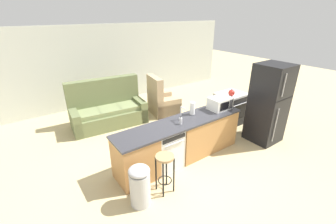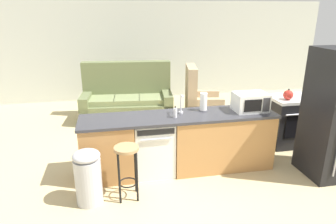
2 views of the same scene
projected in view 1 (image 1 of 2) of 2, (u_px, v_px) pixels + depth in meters
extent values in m
plane|color=tan|center=(175.00, 160.00, 4.86)|extent=(24.00, 24.00, 0.00)
cube|color=beige|center=(108.00, 65.00, 7.61)|extent=(10.00, 0.06, 2.60)
cube|color=#B77F47|center=(136.00, 159.00, 4.20)|extent=(0.75, 0.62, 0.86)
cube|color=#B77F47|center=(204.00, 132.00, 5.13)|extent=(1.55, 0.62, 0.86)
cube|color=#333338|center=(181.00, 122.00, 4.58)|extent=(2.94, 0.66, 0.04)
cube|color=#49331C|center=(180.00, 156.00, 4.93)|extent=(2.86, 0.56, 0.08)
cube|color=white|center=(165.00, 148.00, 4.56)|extent=(0.58, 0.58, 0.84)
cube|color=black|center=(174.00, 139.00, 4.19)|extent=(0.52, 0.01, 0.08)
cylinder|color=#B2B2B7|center=(175.00, 143.00, 4.22)|extent=(0.44, 0.02, 0.02)
cube|color=black|center=(230.00, 109.00, 6.34)|extent=(0.76, 0.64, 0.85)
cube|color=black|center=(239.00, 112.00, 6.08)|extent=(0.53, 0.01, 0.43)
cylinder|color=silver|center=(241.00, 104.00, 5.97)|extent=(0.61, 0.03, 0.03)
cube|color=silver|center=(231.00, 94.00, 6.16)|extent=(0.76, 0.64, 0.05)
torus|color=black|center=(231.00, 96.00, 5.97)|extent=(0.16, 0.16, 0.01)
torus|color=black|center=(239.00, 94.00, 6.15)|extent=(0.16, 0.16, 0.01)
torus|color=black|center=(224.00, 93.00, 6.16)|extent=(0.16, 0.16, 0.01)
torus|color=black|center=(232.00, 91.00, 6.34)|extent=(0.16, 0.16, 0.01)
cube|color=black|center=(268.00, 104.00, 5.31)|extent=(0.72, 0.70, 1.90)
cylinder|color=#B2B2B7|center=(284.00, 85.00, 4.69)|extent=(0.02, 0.02, 0.51)
cylinder|color=#B2B2B7|center=(275.00, 126.00, 5.08)|extent=(0.02, 0.02, 0.82)
cube|color=black|center=(285.00, 99.00, 4.96)|extent=(0.68, 0.01, 0.01)
cube|color=white|center=(220.00, 103.00, 5.11)|extent=(0.50, 0.36, 0.28)
cube|color=black|center=(225.00, 106.00, 4.95)|extent=(0.27, 0.01, 0.18)
cube|color=#2D2D33|center=(231.00, 104.00, 5.06)|extent=(0.11, 0.01, 0.21)
cylinder|color=silver|center=(181.00, 119.00, 4.65)|extent=(0.07, 0.07, 0.03)
cylinder|color=silver|center=(181.00, 113.00, 4.59)|extent=(0.02, 0.02, 0.26)
cylinder|color=silver|center=(183.00, 108.00, 4.48)|extent=(0.02, 0.14, 0.02)
cylinder|color=#4C4C51|center=(192.00, 114.00, 4.89)|extent=(0.14, 0.14, 0.01)
cylinder|color=white|center=(192.00, 108.00, 4.84)|extent=(0.11, 0.11, 0.27)
cylinder|color=silver|center=(181.00, 121.00, 4.44)|extent=(0.06, 0.06, 0.14)
cylinder|color=black|center=(181.00, 117.00, 4.40)|extent=(0.02, 0.02, 0.04)
sphere|color=red|center=(232.00, 93.00, 5.93)|extent=(0.17, 0.17, 0.17)
sphere|color=black|center=(232.00, 89.00, 5.89)|extent=(0.03, 0.03, 0.03)
cone|color=red|center=(234.00, 92.00, 5.97)|extent=(0.08, 0.04, 0.06)
cylinder|color=tan|center=(165.00, 157.00, 3.76)|extent=(0.32, 0.32, 0.04)
cylinder|color=black|center=(163.00, 181.00, 3.77)|extent=(0.03, 0.03, 0.70)
cylinder|color=black|center=(174.00, 175.00, 3.89)|extent=(0.03, 0.03, 0.70)
cylinder|color=black|center=(156.00, 174.00, 3.94)|extent=(0.03, 0.03, 0.70)
cylinder|color=black|center=(166.00, 169.00, 4.06)|extent=(0.03, 0.03, 0.70)
torus|color=black|center=(165.00, 180.00, 3.97)|extent=(0.25, 0.25, 0.02)
cylinder|color=#B7B7BC|center=(140.00, 189.00, 3.66)|extent=(0.34, 0.34, 0.62)
ellipsoid|color=#B7B7BC|center=(139.00, 171.00, 3.51)|extent=(0.35, 0.35, 0.14)
cube|color=#667047|center=(109.00, 118.00, 6.33)|extent=(2.08, 1.09, 0.42)
cube|color=#667047|center=(105.00, 100.00, 6.41)|extent=(2.01, 0.43, 1.27)
cube|color=#667047|center=(75.00, 122.00, 5.88)|extent=(0.29, 0.92, 0.62)
cube|color=#667047|center=(139.00, 108.00, 6.70)|extent=(0.29, 0.92, 0.62)
cube|color=#7D8959|center=(88.00, 114.00, 5.93)|extent=(0.62, 0.68, 0.12)
cube|color=#7D8959|center=(109.00, 110.00, 6.18)|extent=(0.62, 0.68, 0.12)
cube|color=#7D8959|center=(128.00, 106.00, 6.43)|extent=(0.62, 0.68, 0.12)
cube|color=tan|center=(164.00, 107.00, 7.10)|extent=(0.94, 0.98, 0.40)
cube|color=tan|center=(155.00, 96.00, 6.82)|extent=(0.35, 0.87, 1.20)
cube|color=tan|center=(169.00, 108.00, 6.78)|extent=(0.82, 0.30, 0.55)
cube|color=tan|center=(160.00, 101.00, 7.35)|extent=(0.82, 0.30, 0.55)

